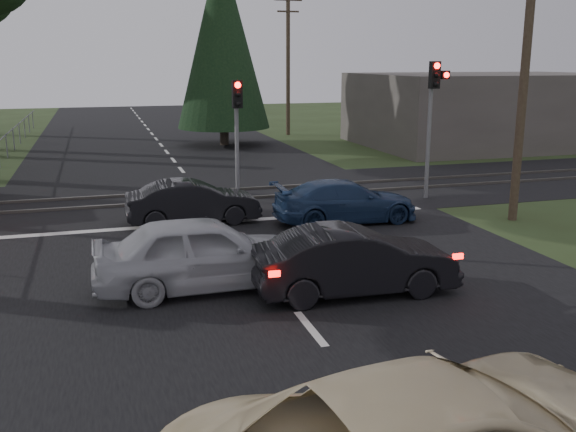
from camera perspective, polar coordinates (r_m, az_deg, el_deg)
name	(u,v)px	position (r m, az deg, el deg)	size (l,w,h in m)	color
ground	(311,329)	(11.79, 2.01, -9.99)	(120.00, 120.00, 0.00)	#293719
road	(213,209)	(21.06, -6.66, 0.62)	(14.00, 100.00, 0.01)	black
rail_corridor	(203,197)	(22.98, -7.54, 1.70)	(120.00, 8.00, 0.01)	black
stop_line	(224,222)	(19.33, -5.73, -0.52)	(13.00, 0.35, 0.00)	silver
rail_near	(207,200)	(22.20, -7.21, 1.40)	(120.00, 0.12, 0.10)	#59544C
rail_far	(200,191)	(23.75, -7.85, 2.18)	(120.00, 0.12, 0.10)	#59544C
traffic_signal_right	(434,103)	(22.61, 12.81, 9.76)	(0.68, 0.48, 4.70)	slate
traffic_signal_center	(237,120)	(21.46, -4.53, 8.49)	(0.32, 0.48, 4.10)	slate
utility_pole_near	(526,60)	(20.16, 20.38, 12.84)	(1.80, 0.26, 9.00)	#4C3D2D
utility_pole_mid	(288,60)	(41.97, 0.00, 13.67)	(1.80, 0.26, 9.00)	#4C3D2D
utility_pole_far	(217,60)	(66.31, -6.35, 13.59)	(1.80, 0.26, 9.00)	#4C3D2D
conifer_tree	(222,37)	(36.91, -5.89, 15.57)	(5.20, 5.20, 11.00)	#473D33
fence_left	(4,163)	(33.35, -23.92, 4.35)	(0.10, 36.00, 1.20)	slate
building_right	(487,109)	(38.82, 17.28, 9.04)	(14.00, 10.00, 4.00)	#59514C
dark_hatchback	(354,261)	(13.31, 5.91, -4.03)	(1.48, 4.23, 1.39)	black
silver_car	(204,253)	(13.62, -7.47, -3.27)	(1.85, 4.60, 1.57)	#A4A5AC
blue_sedan	(345,201)	(19.21, 5.11, 1.30)	(1.77, 4.34, 1.26)	navy
dark_car_far	(193,202)	(19.16, -8.45, 1.21)	(1.36, 3.89, 1.28)	black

